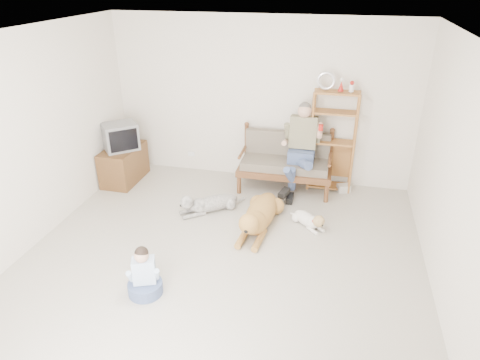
% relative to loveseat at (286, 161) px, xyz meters
% --- Properties ---
extents(floor, '(5.50, 5.50, 0.00)m').
position_rel_loveseat_xyz_m(floor, '(-0.50, -2.40, -0.49)').
color(floor, beige).
rests_on(floor, ground).
extents(ceiling, '(5.50, 5.50, 0.00)m').
position_rel_loveseat_xyz_m(ceiling, '(-0.50, -2.40, 2.21)').
color(ceiling, white).
rests_on(ceiling, ground).
extents(wall_back, '(5.00, 0.00, 5.00)m').
position_rel_loveseat_xyz_m(wall_back, '(-0.50, 0.35, 0.86)').
color(wall_back, silver).
rests_on(wall_back, ground).
extents(wall_left, '(0.00, 5.50, 5.50)m').
position_rel_loveseat_xyz_m(wall_left, '(-3.00, -2.40, 0.86)').
color(wall_left, silver).
rests_on(wall_left, ground).
extents(wall_right, '(0.00, 5.50, 5.50)m').
position_rel_loveseat_xyz_m(wall_right, '(2.00, -2.40, 0.86)').
color(wall_right, silver).
rests_on(wall_right, ground).
extents(loveseat, '(1.51, 0.72, 0.95)m').
position_rel_loveseat_xyz_m(loveseat, '(0.00, 0.00, 0.00)').
color(loveseat, brown).
rests_on(loveseat, ground).
extents(man, '(0.56, 0.80, 1.29)m').
position_rel_loveseat_xyz_m(man, '(0.23, -0.19, 0.19)').
color(man, '#4A5989').
rests_on(man, loveseat).
extents(etagere, '(0.73, 0.32, 1.93)m').
position_rel_loveseat_xyz_m(etagere, '(0.71, 0.15, 0.36)').
color(etagere, '#A06E32').
rests_on(etagere, ground).
extents(book_stack, '(0.24, 0.21, 0.13)m').
position_rel_loveseat_xyz_m(book_stack, '(0.97, 0.06, -0.42)').
color(book_stack, silver).
rests_on(book_stack, ground).
extents(tv_stand, '(0.51, 0.91, 0.60)m').
position_rel_loveseat_xyz_m(tv_stand, '(-2.73, -0.37, -0.19)').
color(tv_stand, brown).
rests_on(tv_stand, ground).
extents(crt_tv, '(0.68, 0.67, 0.44)m').
position_rel_loveseat_xyz_m(crt_tv, '(-2.70, -0.41, 0.33)').
color(crt_tv, slate).
rests_on(crt_tv, tv_stand).
extents(wall_outlet, '(0.12, 0.02, 0.08)m').
position_rel_loveseat_xyz_m(wall_outlet, '(-1.75, 0.34, -0.19)').
color(wall_outlet, white).
rests_on(wall_outlet, ground).
extents(golden_retriever, '(0.48, 1.58, 0.48)m').
position_rel_loveseat_xyz_m(golden_retriever, '(-0.18, -1.33, -0.29)').
color(golden_retriever, '#A46F39').
rests_on(golden_retriever, ground).
extents(shaggy_dog, '(0.89, 0.79, 0.33)m').
position_rel_loveseat_xyz_m(shaggy_dog, '(-1.01, -1.06, -0.35)').
color(shaggy_dog, white).
rests_on(shaggy_dog, ground).
extents(terrier, '(0.55, 0.52, 0.26)m').
position_rel_loveseat_xyz_m(terrier, '(0.52, -1.15, -0.38)').
color(terrier, white).
rests_on(terrier, ground).
extents(child, '(0.39, 0.39, 0.62)m').
position_rel_loveseat_xyz_m(child, '(-1.16, -2.96, -0.26)').
color(child, '#4A5989').
rests_on(child, ground).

